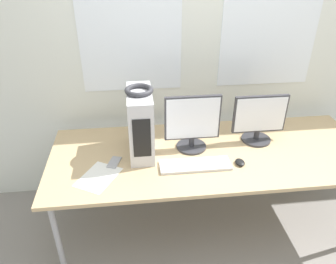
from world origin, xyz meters
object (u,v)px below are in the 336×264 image
object	(u,v)px
monitor_main	(192,123)
cell_phone	(114,162)
mouse	(240,162)
pc_tower	(141,123)
headphones	(139,90)
keyboard	(195,165)
monitor_right_near	(259,119)

from	to	relation	value
monitor_main	cell_phone	world-z (taller)	monitor_main
mouse	monitor_main	bearing A→B (deg)	140.44
pc_tower	monitor_main	bearing A→B (deg)	1.83
headphones	cell_phone	bearing A→B (deg)	-148.26
keyboard	monitor_right_near	bearing A→B (deg)	27.88
cell_phone	monitor_main	bearing A→B (deg)	31.47
monitor_right_near	mouse	bearing A→B (deg)	-126.98
keyboard	cell_phone	size ratio (longest dim) A/B	3.35
monitor_right_near	keyboard	distance (m)	0.64
headphones	keyboard	distance (m)	0.65
monitor_right_near	cell_phone	distance (m)	1.14
pc_tower	monitor_main	world-z (taller)	pc_tower
monitor_right_near	pc_tower	bearing A→B (deg)	-176.45
headphones	mouse	distance (m)	0.87
pc_tower	headphones	bearing A→B (deg)	90.00
monitor_right_near	headphones	bearing A→B (deg)	-176.50
mouse	cell_phone	distance (m)	0.89
pc_tower	mouse	world-z (taller)	pc_tower
headphones	monitor_right_near	bearing A→B (deg)	3.50
monitor_main	monitor_right_near	world-z (taller)	monitor_main
monitor_right_near	keyboard	bearing A→B (deg)	-152.12
pc_tower	mouse	bearing A→B (deg)	-19.33
keyboard	pc_tower	bearing A→B (deg)	147.62
monitor_main	headphones	bearing A→B (deg)	-178.30
pc_tower	cell_phone	bearing A→B (deg)	-148.44
monitor_right_near	mouse	distance (m)	0.41
mouse	cell_phone	world-z (taller)	mouse
monitor_right_near	keyboard	world-z (taller)	monitor_right_near
monitor_main	keyboard	xyz separation A→B (m)	(-0.01, -0.24, -0.20)
keyboard	headphones	bearing A→B (deg)	147.53
cell_phone	monitor_right_near	bearing A→B (deg)	27.48
pc_tower	headphones	size ratio (longest dim) A/B	2.45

